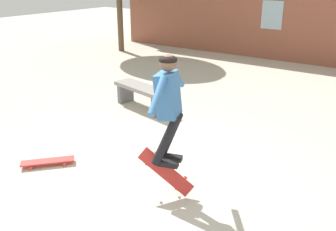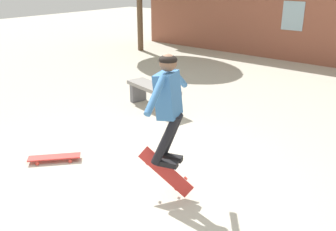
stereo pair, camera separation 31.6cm
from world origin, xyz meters
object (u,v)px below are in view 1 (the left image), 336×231
Objects in this scene: skateboard_resting at (48,161)px; skateboard_flipping at (166,172)px; park_bench at (142,93)px; skater at (168,101)px.

skateboard_flipping is at bearing -37.10° from skateboard_resting.
park_bench is 2.07× the size of skateboard_resting.
skateboard_flipping reaches higher than park_bench.
park_bench is 2.14× the size of skateboard_flipping.
park_bench is at bearing 113.44° from skateboard_flipping.
park_bench is at bearing 117.22° from skater.
skater reaches higher than skateboard_resting.
skater is at bearing -32.46° from park_bench.
skater is (2.38, -2.40, 0.96)m from park_bench.
skateboard_flipping is at bearing -32.95° from park_bench.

